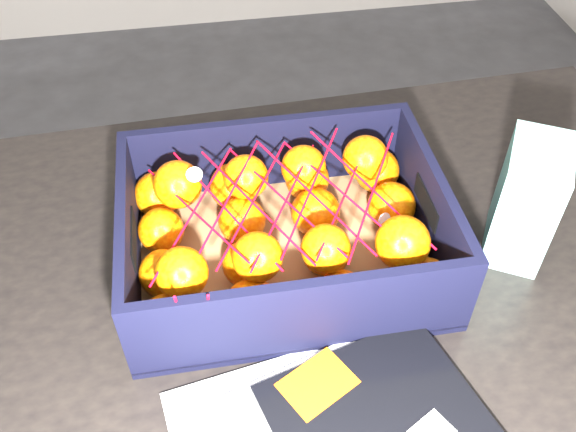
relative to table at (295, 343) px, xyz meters
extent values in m
plane|color=#333335|center=(-0.23, 0.33, -0.65)|extent=(3.50, 3.50, 0.00)
cube|color=black|center=(0.00, 0.00, 0.08)|extent=(1.23, 0.85, 0.04)
cylinder|color=black|center=(0.55, 0.35, -0.30)|extent=(0.06, 0.06, 0.71)
cube|color=#FF630D|center=(0.00, -0.13, 0.12)|extent=(0.09, 0.08, 0.00)
cube|color=olive|center=(0.00, 0.06, 0.10)|extent=(0.38, 0.29, 0.01)
cube|color=black|center=(0.00, 0.20, 0.16)|extent=(0.38, 0.01, 0.12)
cube|color=black|center=(0.00, -0.07, 0.16)|extent=(0.38, 0.01, 0.12)
cube|color=black|center=(-0.19, 0.06, 0.16)|extent=(0.01, 0.26, 0.12)
cube|color=black|center=(0.18, 0.06, 0.16)|extent=(0.01, 0.26, 0.12)
sphere|color=#FA6905|center=(-0.15, -0.04, 0.14)|extent=(0.06, 0.06, 0.06)
sphere|color=#FA6905|center=(-0.15, 0.03, 0.14)|extent=(0.06, 0.06, 0.06)
sphere|color=#FA6905|center=(-0.15, 0.10, 0.14)|extent=(0.06, 0.06, 0.06)
sphere|color=#FA6905|center=(-0.16, 0.17, 0.14)|extent=(0.06, 0.06, 0.06)
sphere|color=#FA6905|center=(-0.06, -0.03, 0.14)|extent=(0.06, 0.06, 0.06)
sphere|color=#FA6905|center=(-0.06, 0.03, 0.14)|extent=(0.06, 0.06, 0.06)
sphere|color=#FA6905|center=(-0.05, 0.10, 0.14)|extent=(0.06, 0.06, 0.06)
sphere|color=#FA6905|center=(-0.06, 0.17, 0.14)|extent=(0.06, 0.06, 0.06)
sphere|color=#FA6905|center=(0.05, -0.04, 0.14)|extent=(0.06, 0.06, 0.06)
sphere|color=#FA6905|center=(0.04, 0.03, 0.14)|extent=(0.06, 0.06, 0.06)
sphere|color=#FA6905|center=(0.04, 0.10, 0.14)|extent=(0.06, 0.06, 0.06)
sphere|color=#FA6905|center=(0.04, 0.16, 0.14)|extent=(0.06, 0.06, 0.06)
sphere|color=#FA6905|center=(0.15, -0.04, 0.14)|extent=(0.06, 0.06, 0.06)
sphere|color=#FA6905|center=(0.14, 0.03, 0.14)|extent=(0.06, 0.06, 0.06)
sphere|color=#FA6905|center=(0.14, 0.09, 0.14)|extent=(0.06, 0.06, 0.06)
sphere|color=#FA6905|center=(0.14, 0.17, 0.14)|extent=(0.06, 0.06, 0.06)
sphere|color=#FA6905|center=(-0.13, -0.01, 0.19)|extent=(0.06, 0.06, 0.06)
sphere|color=#FA6905|center=(-0.13, 0.13, 0.19)|extent=(0.06, 0.06, 0.06)
sphere|color=#FA6905|center=(-0.04, 0.00, 0.19)|extent=(0.06, 0.06, 0.06)
sphere|color=#FA6905|center=(-0.04, 0.13, 0.19)|extent=(0.06, 0.06, 0.06)
sphere|color=#FA6905|center=(0.03, 0.00, 0.19)|extent=(0.06, 0.06, 0.06)
sphere|color=#FA6905|center=(0.03, 0.14, 0.19)|extent=(0.06, 0.06, 0.06)
sphere|color=#FA6905|center=(0.12, -0.01, 0.19)|extent=(0.06, 0.06, 0.06)
sphere|color=#FA6905|center=(0.12, 0.14, 0.19)|extent=(0.06, 0.06, 0.06)
cylinder|color=red|center=(-0.11, 0.06, 0.20)|extent=(0.11, 0.20, 0.03)
cylinder|color=red|center=(-0.07, 0.06, 0.21)|extent=(0.11, 0.20, 0.02)
cylinder|color=red|center=(-0.04, 0.06, 0.21)|extent=(0.11, 0.20, 0.01)
cylinder|color=red|center=(0.00, 0.06, 0.21)|extent=(0.11, 0.20, 0.01)
cylinder|color=red|center=(0.03, 0.07, 0.21)|extent=(0.11, 0.20, 0.02)
cylinder|color=red|center=(0.07, 0.06, 0.21)|extent=(0.11, 0.20, 0.01)
cylinder|color=red|center=(0.10, 0.07, 0.21)|extent=(0.11, 0.20, 0.03)
cylinder|color=red|center=(-0.11, 0.06, 0.21)|extent=(0.11, 0.20, 0.01)
cylinder|color=red|center=(-0.07, 0.06, 0.21)|extent=(0.11, 0.20, 0.02)
cylinder|color=red|center=(-0.04, 0.07, 0.20)|extent=(0.11, 0.20, 0.00)
cylinder|color=red|center=(0.00, 0.05, 0.21)|extent=(0.11, 0.20, 0.01)
cylinder|color=red|center=(0.03, 0.07, 0.21)|extent=(0.11, 0.20, 0.01)
cylinder|color=red|center=(0.07, 0.06, 0.20)|extent=(0.11, 0.20, 0.03)
cylinder|color=red|center=(0.10, 0.05, 0.21)|extent=(0.11, 0.20, 0.01)
cylinder|color=red|center=(-0.13, -0.06, 0.19)|extent=(0.00, 0.03, 0.09)
cylinder|color=red|center=(-0.10, -0.06, 0.19)|extent=(0.01, 0.04, 0.08)
cube|color=white|center=(0.30, 0.04, 0.18)|extent=(0.11, 0.13, 0.16)
camera|label=1|loc=(-0.09, -0.47, 0.72)|focal=39.80mm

